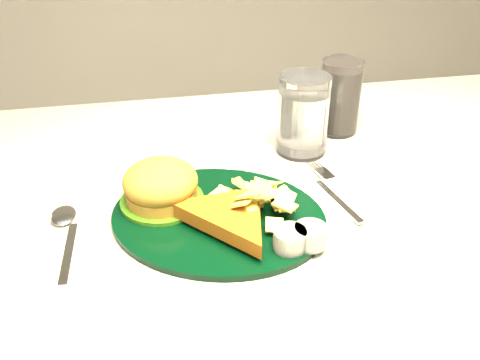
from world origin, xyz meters
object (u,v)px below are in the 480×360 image
object	(u,v)px
cola_glass	(340,97)
fork_napkin	(336,198)
dinner_plate	(218,201)
water_glass	(303,115)

from	to	relation	value
cola_glass	fork_napkin	distance (m)	0.23
dinner_plate	fork_napkin	distance (m)	0.17
water_glass	cola_glass	xyz separation A→B (m)	(0.08, 0.06, -0.00)
dinner_plate	cola_glass	distance (m)	0.34
water_glass	dinner_plate	bearing A→B (deg)	-134.39
water_glass	cola_glass	world-z (taller)	same
dinner_plate	cola_glass	size ratio (longest dim) A/B	2.25
water_glass	fork_napkin	size ratio (longest dim) A/B	0.88
dinner_plate	fork_napkin	world-z (taller)	dinner_plate
water_glass	fork_napkin	world-z (taller)	water_glass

